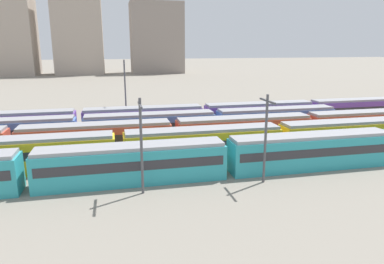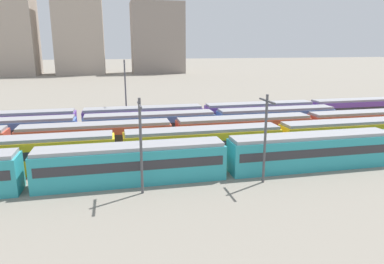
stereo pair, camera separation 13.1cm
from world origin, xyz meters
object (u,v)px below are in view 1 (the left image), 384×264
(train_track_3, at_px, (150,126))
(catenary_pole_0, at_px, (266,134))
(train_track_1, at_px, (204,144))
(catenary_pole_1, at_px, (125,91))
(train_track_0, at_px, (311,151))
(catenary_pole_2, at_px, (141,141))
(train_track_4, at_px, (311,111))
(train_track_2, at_px, (244,130))

(train_track_3, relative_size, catenary_pole_0, 6.54)
(train_track_1, bearing_deg, catenary_pole_1, 112.80)
(train_track_0, bearing_deg, train_track_3, 134.75)
(catenary_pole_0, height_order, catenary_pole_2, catenary_pole_2)
(train_track_4, height_order, catenary_pole_2, catenary_pole_2)
(train_track_3, xyz_separation_m, catenary_pole_1, (-2.93, 8.35, 3.99))
(train_track_2, xyz_separation_m, catenary_pole_1, (-14.77, 13.55, 3.99))
(train_track_4, relative_size, catenary_pole_2, 13.09)
(catenary_pole_2, bearing_deg, train_track_0, 8.86)
(train_track_1, distance_m, catenary_pole_1, 20.72)
(train_track_0, distance_m, catenary_pole_0, 7.71)
(train_track_0, bearing_deg, catenary_pole_2, -171.14)
(train_track_0, xyz_separation_m, catenary_pole_2, (-18.18, -2.83, 2.92))
(catenary_pole_0, relative_size, catenary_pole_2, 0.99)
(train_track_4, height_order, catenary_pole_1, catenary_pole_1)
(train_track_0, height_order, catenary_pole_2, catenary_pole_2)
(train_track_3, bearing_deg, catenary_pole_1, 109.36)
(train_track_4, distance_m, catenary_pole_2, 38.77)
(train_track_3, bearing_deg, train_track_0, -45.25)
(train_track_0, xyz_separation_m, train_track_1, (-10.52, 5.20, -0.00))
(train_track_2, bearing_deg, catenary_pole_0, -102.71)
(catenary_pole_1, height_order, catenary_pole_2, catenary_pole_1)
(catenary_pole_2, bearing_deg, train_track_2, 42.28)
(train_track_1, xyz_separation_m, train_track_2, (6.89, 5.20, 0.00))
(train_track_1, xyz_separation_m, catenary_pole_2, (-7.67, -8.03, 2.92))
(catenary_pole_1, bearing_deg, catenary_pole_2, -89.54)
(catenary_pole_1, bearing_deg, train_track_2, -42.53)
(train_track_3, height_order, catenary_pole_0, catenary_pole_0)
(train_track_0, relative_size, train_track_4, 0.83)
(train_track_1, bearing_deg, train_track_4, 34.23)
(train_track_0, bearing_deg, catenary_pole_1, 127.53)
(train_track_0, height_order, catenary_pole_1, catenary_pole_1)
(train_track_4, bearing_deg, catenary_pole_0, -128.90)
(train_track_2, relative_size, train_track_3, 1.68)
(train_track_2, relative_size, catenary_pole_2, 10.89)
(train_track_0, height_order, train_track_2, same)
(catenary_pole_0, bearing_deg, catenary_pole_2, -179.67)
(train_track_2, relative_size, catenary_pole_0, 10.98)
(train_track_3, distance_m, catenary_pole_0, 20.60)
(train_track_1, relative_size, train_track_4, 0.50)
(train_track_2, distance_m, catenary_pole_1, 20.43)
(train_track_4, bearing_deg, catenary_pole_1, 174.17)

